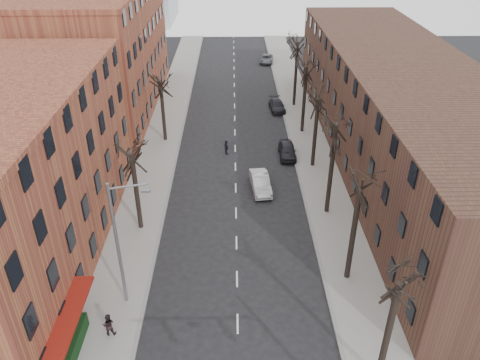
{
  "coord_description": "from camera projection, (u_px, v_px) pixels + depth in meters",
  "views": [
    {
      "loc": [
        -0.16,
        -12.28,
        22.41
      ],
      "look_at": [
        0.31,
        18.68,
        4.0
      ],
      "focal_mm": 35.0,
      "sensor_mm": 36.0,
      "label": 1
    }
  ],
  "objects": [
    {
      "name": "sidewalk_left",
      "position": [
        163.0,
        136.0,
        51.94
      ],
      "size": [
        4.0,
        90.0,
        0.15
      ],
      "primitive_type": "cube",
      "color": "gray",
      "rests_on": "ground"
    },
    {
      "name": "silver_sedan",
      "position": [
        260.0,
        183.0,
        42.03
      ],
      "size": [
        1.99,
        4.51,
        1.44
      ],
      "primitive_type": "imported",
      "rotation": [
        0.0,
        0.0,
        0.11
      ],
      "color": "#B8BCC0",
      "rests_on": "ground"
    },
    {
      "name": "parked_car_near",
      "position": [
        287.0,
        150.0,
        47.56
      ],
      "size": [
        1.67,
        4.12,
        1.4
      ],
      "primitive_type": "imported",
      "rotation": [
        0.0,
        0.0,
        0.0
      ],
      "color": "black",
      "rests_on": "ground"
    },
    {
      "name": "parked_car_mid",
      "position": [
        277.0,
        106.0,
        58.29
      ],
      "size": [
        2.05,
        4.34,
        1.22
      ],
      "primitive_type": "imported",
      "rotation": [
        0.0,
        0.0,
        0.08
      ],
      "color": "black",
      "rests_on": "ground"
    },
    {
      "name": "tree_left_b",
      "position": [
        166.0,
        141.0,
        51.13
      ],
      "size": [
        5.2,
        5.2,
        9.5
      ],
      "primitive_type": null,
      "color": "black",
      "rests_on": "ground"
    },
    {
      "name": "pedestrian_b",
      "position": [
        108.0,
        324.0,
        27.65
      ],
      "size": [
        0.8,
        0.64,
        1.54
      ],
      "primitive_type": "imported",
      "rotation": [
        0.0,
        0.0,
        3.22
      ],
      "color": "black",
      "rests_on": "sidewalk_left"
    },
    {
      "name": "tree_right_f",
      "position": [
        294.0,
        106.0,
        59.92
      ],
      "size": [
        5.2,
        5.2,
        11.6
      ],
      "primitive_type": null,
      "color": "black",
      "rests_on": "ground"
    },
    {
      "name": "tree_left_a",
      "position": [
        141.0,
        228.0,
        37.38
      ],
      "size": [
        5.2,
        5.2,
        9.5
      ],
      "primitive_type": null,
      "color": "black",
      "rests_on": "ground"
    },
    {
      "name": "awning_left",
      "position": [
        76.0,
        352.0,
        27.04
      ],
      "size": [
        1.2,
        7.0,
        0.15
      ],
      "primitive_type": "cube",
      "color": "maroon",
      "rests_on": "ground"
    },
    {
      "name": "tree_right_d",
      "position": [
        312.0,
        166.0,
        46.17
      ],
      "size": [
        5.2,
        5.2,
        10.0
      ],
      "primitive_type": null,
      "color": "black",
      "rests_on": "ground"
    },
    {
      "name": "parked_car_far",
      "position": [
        267.0,
        59.0,
        75.76
      ],
      "size": [
        2.41,
        4.54,
        1.21
      ],
      "primitive_type": "imported",
      "rotation": [
        0.0,
        0.0,
        -0.09
      ],
      "color": "slate",
      "rests_on": "ground"
    },
    {
      "name": "streetlight",
      "position": [
        120.0,
        240.0,
        27.95
      ],
      "size": [
        2.45,
        0.22,
        9.03
      ],
      "color": "slate",
      "rests_on": "ground"
    },
    {
      "name": "tree_right_b",
      "position": [
        346.0,
        278.0,
        32.42
      ],
      "size": [
        5.2,
        5.2,
        10.8
      ],
      "primitive_type": null,
      "color": "black",
      "rests_on": "ground"
    },
    {
      "name": "tree_right_c",
      "position": [
        326.0,
        212.0,
        39.3
      ],
      "size": [
        5.2,
        5.2,
        11.6
      ],
      "primitive_type": null,
      "color": "black",
      "rests_on": "ground"
    },
    {
      "name": "sidewalk_right",
      "position": [
        307.0,
        135.0,
        52.15
      ],
      "size": [
        4.0,
        90.0,
        0.15
      ],
      "primitive_type": "cube",
      "color": "gray",
      "rests_on": "ground"
    },
    {
      "name": "building_right",
      "position": [
        399.0,
        111.0,
        45.45
      ],
      "size": [
        12.0,
        50.0,
        10.0
      ],
      "primitive_type": "cube",
      "color": "#442C20",
      "rests_on": "ground"
    },
    {
      "name": "pedestrian_crossing",
      "position": [
        226.0,
        147.0,
        47.96
      ],
      "size": [
        0.7,
        0.99,
        1.56
      ],
      "primitive_type": "imported",
      "rotation": [
        0.0,
        0.0,
        1.96
      ],
      "color": "black",
      "rests_on": "ground"
    },
    {
      "name": "hedge",
      "position": [
        67.0,
        360.0,
        25.85
      ],
      "size": [
        0.8,
        6.0,
        1.0
      ],
      "primitive_type": "cube",
      "color": "black",
      "rests_on": "sidewalk_left"
    },
    {
      "name": "building_left_far",
      "position": [
        101.0,
        52.0,
        56.04
      ],
      "size": [
        12.0,
        28.0,
        14.0
      ],
      "primitive_type": "cube",
      "color": "brown",
      "rests_on": "ground"
    },
    {
      "name": "tree_right_e",
      "position": [
        302.0,
        132.0,
        53.05
      ],
      "size": [
        5.2,
        5.2,
        10.8
      ],
      "primitive_type": null,
      "color": "black",
      "rests_on": "ground"
    },
    {
      "name": "building_left_near",
      "position": [
        0.0,
        184.0,
        31.62
      ],
      "size": [
        12.0,
        26.0,
        12.0
      ],
      "primitive_type": "cube",
      "color": "brown",
      "rests_on": "ground"
    }
  ]
}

